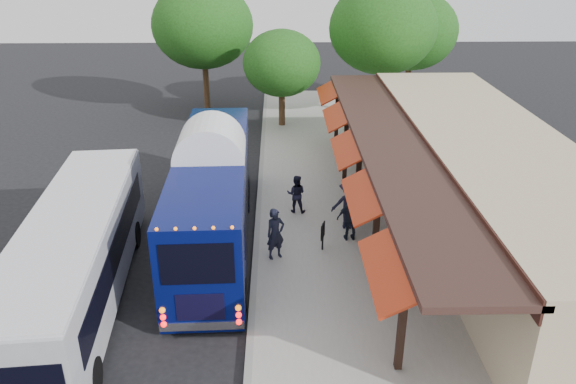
% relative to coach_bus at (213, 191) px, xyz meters
% --- Properties ---
extents(ground, '(90.00, 90.00, 0.00)m').
position_rel_coach_bus_xyz_m(ground, '(1.45, -3.04, -1.91)').
color(ground, black).
rests_on(ground, ground).
extents(sidewalk, '(10.00, 40.00, 0.15)m').
position_rel_coach_bus_xyz_m(sidewalk, '(6.45, 0.96, -1.84)').
color(sidewalk, '#9E9B93').
rests_on(sidewalk, ground).
extents(curb, '(0.20, 40.00, 0.16)m').
position_rel_coach_bus_xyz_m(curb, '(1.50, 0.96, -1.84)').
color(curb, gray).
rests_on(curb, ground).
extents(station_shelter, '(8.15, 20.00, 3.60)m').
position_rel_coach_bus_xyz_m(station_shelter, '(9.83, 0.96, -0.07)').
color(station_shelter, tan).
rests_on(station_shelter, ground).
extents(coach_bus, '(2.72, 11.22, 3.56)m').
position_rel_coach_bus_xyz_m(coach_bus, '(0.00, 0.00, 0.00)').
color(coach_bus, '#060E50').
rests_on(coach_bus, ground).
extents(city_bus, '(3.28, 11.00, 2.91)m').
position_rel_coach_bus_xyz_m(city_bus, '(-3.59, -3.76, -0.30)').
color(city_bus, '#989AA0').
rests_on(city_bus, ground).
extents(ped_a, '(0.78, 0.68, 1.79)m').
position_rel_coach_bus_xyz_m(ped_a, '(2.18, -1.56, -0.87)').
color(ped_a, black).
rests_on(ped_a, sidewalk).
extents(ped_b, '(0.83, 0.69, 1.53)m').
position_rel_coach_bus_xyz_m(ped_b, '(2.99, 1.89, -1.00)').
color(ped_b, black).
rests_on(ped_b, sidewalk).
extents(ped_c, '(1.06, 0.53, 1.74)m').
position_rel_coach_bus_xyz_m(ped_c, '(4.85, -0.37, -0.89)').
color(ped_c, black).
rests_on(ped_c, sidewalk).
extents(ped_d, '(1.29, 0.83, 1.90)m').
position_rel_coach_bus_xyz_m(ped_d, '(4.85, 0.55, -0.81)').
color(ped_d, black).
rests_on(ped_d, sidewalk).
extents(sign_board, '(0.18, 0.45, 1.01)m').
position_rel_coach_bus_xyz_m(sign_board, '(3.80, -1.09, -1.08)').
color(sign_board, black).
rests_on(sign_board, sidewalk).
extents(tree_left, '(4.31, 4.31, 5.51)m').
position_rel_coach_bus_xyz_m(tree_left, '(2.54, 13.16, 1.76)').
color(tree_left, '#382314').
rests_on(tree_left, ground).
extents(tree_mid, '(6.19, 6.19, 7.92)m').
position_rel_coach_bus_xyz_m(tree_mid, '(8.35, 15.03, 3.37)').
color(tree_mid, '#382314').
rests_on(tree_mid, ground).
extents(tree_right, '(5.58, 5.58, 7.15)m').
position_rel_coach_bus_xyz_m(tree_right, '(10.59, 17.37, 2.85)').
color(tree_right, '#382314').
rests_on(tree_right, ground).
extents(tree_far, '(6.08, 6.08, 7.79)m').
position_rel_coach_bus_xyz_m(tree_far, '(-2.17, 16.95, 3.28)').
color(tree_far, '#382314').
rests_on(tree_far, ground).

